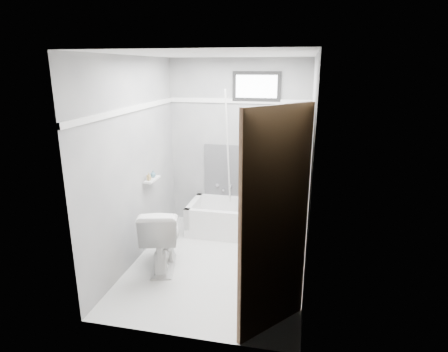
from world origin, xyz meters
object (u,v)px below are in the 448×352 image
(door, at_px, (305,243))
(soap_bottle_a, at_px, (149,176))
(bathtub, at_px, (242,219))
(office_chair, at_px, (270,192))
(toilet, at_px, (162,237))
(soap_bottle_b, at_px, (153,174))

(door, bearing_deg, soap_bottle_a, 141.37)
(bathtub, xyz_separation_m, door, (0.84, -2.21, 0.79))
(office_chair, xyz_separation_m, soap_bottle_a, (-1.45, -0.73, 0.34))
(toilet, height_order, door, door)
(bathtub, xyz_separation_m, soap_bottle_b, (-1.08, -0.54, 0.75))
(soap_bottle_a, relative_size, soap_bottle_b, 1.07)
(door, relative_size, soap_bottle_b, 22.79)
(toilet, bearing_deg, bathtub, -138.04)
(door, distance_m, soap_bottle_a, 2.46)
(soap_bottle_a, bearing_deg, door, -38.63)
(bathtub, height_order, soap_bottle_a, soap_bottle_a)
(office_chair, relative_size, door, 0.50)
(door, height_order, soap_bottle_a, door)
(toilet, distance_m, soap_bottle_a, 0.81)
(bathtub, height_order, door, door)
(soap_bottle_a, bearing_deg, toilet, -54.62)
(toilet, distance_m, soap_bottle_b, 0.89)
(soap_bottle_a, distance_m, soap_bottle_b, 0.14)
(office_chair, xyz_separation_m, toilet, (-1.13, -1.18, -0.25))
(door, bearing_deg, bathtub, 110.92)
(bathtub, bearing_deg, soap_bottle_b, -153.53)
(toilet, distance_m, door, 2.03)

